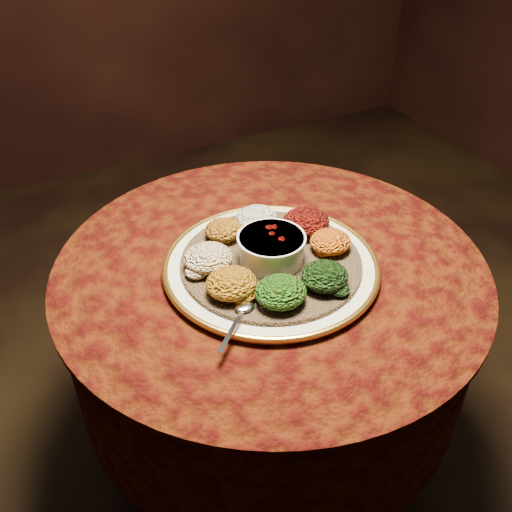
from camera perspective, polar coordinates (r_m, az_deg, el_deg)
name	(u,v)px	position (r m, az deg, el deg)	size (l,w,h in m)	color
table	(269,321)	(1.38, 1.34, -6.56)	(0.96, 0.96, 0.73)	black
platter	(271,266)	(1.24, 1.50, -0.98)	(0.52, 0.52, 0.02)	beige
injera	(271,262)	(1.23, 1.51, -0.58)	(0.39, 0.39, 0.01)	olive
stew_bowl	(271,247)	(1.20, 1.54, 0.93)	(0.15, 0.15, 0.06)	silver
spoon	(242,310)	(1.09, -1.36, -5.47)	(0.12, 0.11, 0.01)	silver
portion_ayib	(256,218)	(1.32, 0.04, 3.86)	(0.10, 0.09, 0.05)	white
portion_kitfo	(306,222)	(1.30, 5.00, 3.41)	(0.11, 0.10, 0.05)	black
portion_tikil	(330,242)	(1.25, 7.44, 1.43)	(0.09, 0.09, 0.04)	#B5680F
portion_gomen	(324,276)	(1.15, 6.86, -2.02)	(0.10, 0.09, 0.05)	black
portion_mixveg	(281,292)	(1.11, 2.48, -3.61)	(0.10, 0.10, 0.05)	#973E09
portion_kik	(231,283)	(1.13, -2.48, -2.74)	(0.10, 0.10, 0.05)	#9E5A0E
portion_timatim	(208,258)	(1.19, -4.81, -0.20)	(0.10, 0.10, 0.05)	maroon
portion_shiro	(224,230)	(1.28, -3.24, 2.65)	(0.09, 0.08, 0.04)	#A16813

